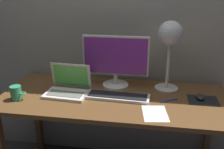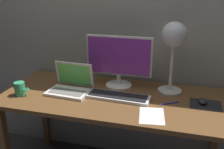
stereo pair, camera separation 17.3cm
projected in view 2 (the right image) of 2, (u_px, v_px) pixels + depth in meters
The scene contains 11 objects.
back_wall at pixel (128, 9), 2.00m from camera, with size 4.80×0.06×2.60m, color #9E998E.
desk at pixel (114, 106), 1.86m from camera, with size 1.60×0.70×0.74m.
monitor at pixel (119, 59), 1.93m from camera, with size 0.49×0.20×0.39m.
keyboard_main at pixel (118, 97), 1.80m from camera, with size 0.45×0.16×0.03m.
laptop at pixel (71, 84), 1.90m from camera, with size 0.31×0.24×0.21m.
desk_lamp at pixel (174, 40), 1.78m from camera, with size 0.17×0.17×0.51m.
mousepad at pixel (205, 105), 1.71m from camera, with size 0.20×0.16×0.00m, color black.
mouse at pixel (203, 101), 1.72m from camera, with size 0.06×0.10×0.03m, color #28282B.
coffee_mug at pixel (20, 89), 1.83m from camera, with size 0.11×0.07×0.10m.
paper_sheet_near_mouse at pixel (152, 116), 1.57m from camera, with size 0.15×0.21×0.00m, color white.
pen at pixel (170, 103), 1.72m from camera, with size 0.01×0.01×0.14m, color #2633A5.
Camera 2 is at (0.42, -1.61, 1.52)m, focal length 41.81 mm.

